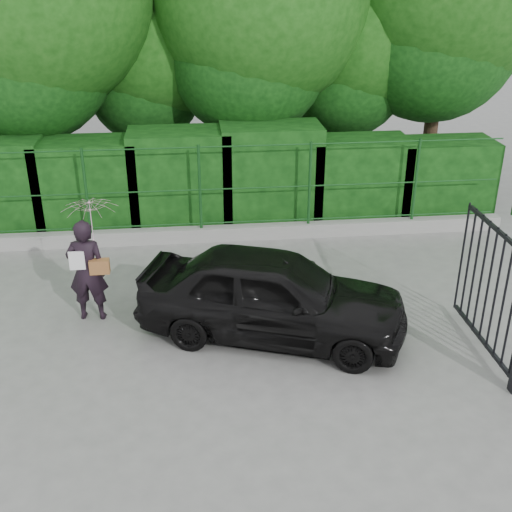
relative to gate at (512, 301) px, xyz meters
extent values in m
plane|color=gray|center=(-4.60, 0.72, -1.19)|extent=(80.00, 80.00, 0.00)
cube|color=#9E9E99|center=(-4.60, 5.22, -1.04)|extent=(14.00, 0.25, 0.30)
cylinder|color=#144518|center=(-6.50, 5.22, 0.01)|extent=(0.06, 0.06, 1.80)
cylinder|color=#144518|center=(-4.20, 5.22, 0.01)|extent=(0.06, 0.06, 1.80)
cylinder|color=#144518|center=(-1.90, 5.22, 0.01)|extent=(0.06, 0.06, 1.80)
cylinder|color=#144518|center=(0.40, 5.22, 0.01)|extent=(0.06, 0.06, 1.80)
cylinder|color=#144518|center=(-4.60, 5.22, -0.79)|extent=(13.60, 0.03, 0.03)
cylinder|color=#144518|center=(-4.60, 5.22, -0.04)|extent=(13.60, 0.03, 0.03)
cylinder|color=#144518|center=(-4.60, 5.22, 0.86)|extent=(13.60, 0.03, 0.03)
cube|color=black|center=(-6.60, 6.22, -0.19)|extent=(2.20, 1.20, 2.00)
cube|color=black|center=(-4.60, 6.22, -0.11)|extent=(2.20, 1.20, 2.15)
cube|color=black|center=(-2.60, 6.22, -0.08)|extent=(2.20, 1.20, 2.22)
cube|color=black|center=(-0.60, 6.22, -0.25)|extent=(2.20, 1.20, 1.87)
cube|color=black|center=(1.40, 6.22, -0.30)|extent=(2.20, 1.20, 1.77)
cylinder|color=black|center=(-7.60, 7.92, 1.06)|extent=(0.36, 0.36, 4.50)
cylinder|color=black|center=(-5.10, 9.22, 0.44)|extent=(0.36, 0.36, 3.25)
sphere|color=#14470F|center=(-5.10, 9.22, 2.39)|extent=(3.90, 3.90, 3.90)
cylinder|color=black|center=(-2.60, 8.22, 0.94)|extent=(0.36, 0.36, 4.25)
cylinder|color=black|center=(-0.10, 8.92, 0.56)|extent=(0.36, 0.36, 3.50)
sphere|color=#14470F|center=(-0.10, 8.92, 2.66)|extent=(4.20, 4.20, 4.20)
cylinder|color=black|center=(1.90, 8.52, 1.19)|extent=(0.36, 0.36, 4.75)
cube|color=black|center=(0.00, 0.67, -1.04)|extent=(0.05, 2.00, 0.06)
cube|color=black|center=(0.00, 0.67, 0.76)|extent=(0.05, 2.00, 0.06)
cylinder|color=black|center=(0.00, -0.03, -0.14)|extent=(0.04, 0.04, 1.90)
cylinder|color=black|center=(0.00, 0.22, -0.14)|extent=(0.04, 0.04, 1.90)
cylinder|color=black|center=(0.00, 0.47, -0.14)|extent=(0.04, 0.04, 1.90)
cylinder|color=black|center=(0.00, 0.72, -0.14)|extent=(0.04, 0.04, 1.90)
cylinder|color=black|center=(0.00, 0.97, -0.14)|extent=(0.04, 0.04, 1.90)
cylinder|color=black|center=(0.00, 1.22, -0.14)|extent=(0.04, 0.04, 1.90)
cylinder|color=black|center=(0.00, 1.47, -0.14)|extent=(0.04, 0.04, 1.90)
cylinder|color=black|center=(0.00, 1.72, -0.14)|extent=(0.04, 0.04, 1.90)
imported|color=black|center=(-6.14, 2.23, -0.30)|extent=(0.68, 0.48, 1.76)
imported|color=#F3B6D2|center=(-5.99, 2.28, 0.49)|extent=(0.88, 0.90, 0.81)
cube|color=brown|center=(-5.92, 2.15, -0.20)|extent=(0.32, 0.15, 0.24)
cube|color=white|center=(-6.26, 2.11, -0.06)|extent=(0.25, 0.02, 0.32)
imported|color=black|center=(-3.19, 1.39, -0.47)|extent=(4.54, 3.02, 1.44)
camera|label=1|loc=(-4.39, -7.38, 4.39)|focal=45.00mm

